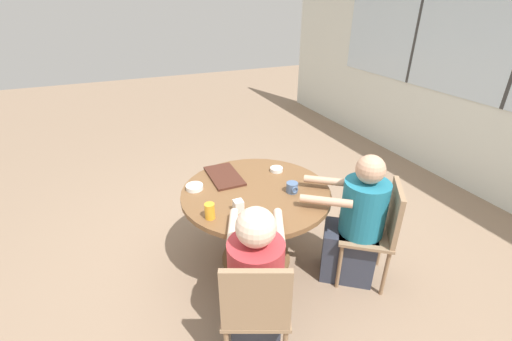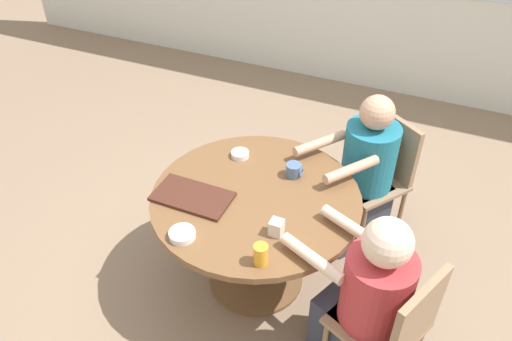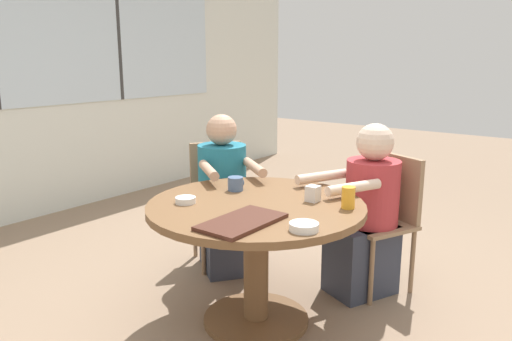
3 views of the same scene
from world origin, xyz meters
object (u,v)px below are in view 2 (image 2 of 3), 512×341
object	(u,v)px
person_man_blue_shirt	(361,180)
bowl_white_shallow	(240,154)
coffee_mug	(294,170)
milk_carton_small	(276,228)
chair_for_woman_green_shirt	(395,324)
juice_glass	(261,255)
bowl_cereal	(182,234)
person_woman_green_shirt	(365,306)
chair_for_man_blue_shirt	(382,168)

from	to	relation	value
person_man_blue_shirt	bowl_white_shallow	world-z (taller)	person_man_blue_shirt
coffee_mug	bowl_white_shallow	size ratio (longest dim) A/B	0.88
coffee_mug	milk_carton_small	xyz separation A→B (m)	(0.08, -0.48, 0.00)
chair_for_woman_green_shirt	milk_carton_small	xyz separation A→B (m)	(-0.67, 0.15, 0.23)
chair_for_woman_green_shirt	juice_glass	bearing A→B (deg)	118.33
coffee_mug	bowl_cereal	world-z (taller)	coffee_mug
person_woman_green_shirt	person_man_blue_shirt	xyz separation A→B (m)	(-0.26, 0.96, 0.00)
chair_for_man_blue_shirt	person_man_blue_shirt	xyz separation A→B (m)	(-0.10, -0.14, -0.03)
juice_glass	coffee_mug	bearing A→B (deg)	96.85
milk_carton_small	person_man_blue_shirt	bearing A→B (deg)	73.65
chair_for_man_blue_shirt	juice_glass	world-z (taller)	chair_for_man_blue_shirt
person_man_blue_shirt	milk_carton_small	xyz separation A→B (m)	(-0.26, -0.87, 0.26)
person_man_blue_shirt	milk_carton_small	world-z (taller)	person_man_blue_shirt
person_woman_green_shirt	bowl_white_shallow	size ratio (longest dim) A/B	9.89
chair_for_man_blue_shirt	bowl_cereal	xyz separation A→B (m)	(-0.79, -1.22, 0.21)
chair_for_woman_green_shirt	person_man_blue_shirt	world-z (taller)	person_man_blue_shirt
chair_for_woman_green_shirt	chair_for_man_blue_shirt	size ratio (longest dim) A/B	1.00
person_woman_green_shirt	bowl_cereal	size ratio (longest dim) A/B	7.98
bowl_white_shallow	milk_carton_small	bearing A→B (deg)	-49.62
chair_for_woman_green_shirt	bowl_cereal	world-z (taller)	chair_for_woman_green_shirt
bowl_white_shallow	juice_glass	bearing A→B (deg)	-58.57
bowl_white_shallow	chair_for_woman_green_shirt	bearing A→B (deg)	-31.35
person_woman_green_shirt	bowl_white_shallow	bearing A→B (deg)	80.96
chair_for_woman_green_shirt	juice_glass	size ratio (longest dim) A/B	7.55
juice_glass	bowl_white_shallow	world-z (taller)	juice_glass
bowl_white_shallow	chair_for_man_blue_shirt	bearing A→B (deg)	30.82
chair_for_man_blue_shirt	juice_glass	distance (m)	1.29
person_woman_green_shirt	bowl_white_shallow	world-z (taller)	person_woman_green_shirt
coffee_mug	juice_glass	distance (m)	0.70
milk_carton_small	bowl_white_shallow	world-z (taller)	milk_carton_small
person_man_blue_shirt	bowl_cereal	bearing A→B (deg)	93.78
coffee_mug	juice_glass	bearing A→B (deg)	-83.15
chair_for_man_blue_shirt	bowl_white_shallow	distance (m)	0.96
chair_for_woman_green_shirt	bowl_white_shallow	bearing A→B (deg)	82.12
chair_for_woman_green_shirt	bowl_cereal	size ratio (longest dim) A/B	6.37
chair_for_man_blue_shirt	juice_glass	bearing A→B (deg)	109.99
coffee_mug	bowl_cereal	distance (m)	0.78
milk_carton_small	bowl_cereal	xyz separation A→B (m)	(-0.43, -0.21, -0.03)
person_woman_green_shirt	coffee_mug	xyz separation A→B (m)	(-0.60, 0.57, 0.26)
juice_glass	bowl_cereal	world-z (taller)	juice_glass
coffee_mug	juice_glass	size ratio (longest dim) A/B	0.84
person_man_blue_shirt	bowl_white_shallow	distance (m)	0.82
person_man_blue_shirt	coffee_mug	distance (m)	0.58
bowl_white_shallow	bowl_cereal	world-z (taller)	bowl_cereal
chair_for_woman_green_shirt	person_man_blue_shirt	size ratio (longest dim) A/B	0.79
chair_for_woman_green_shirt	bowl_white_shallow	xyz separation A→B (m)	(-1.12, 0.68, 0.21)
person_woman_green_shirt	juice_glass	size ratio (longest dim) A/B	9.45
chair_for_man_blue_shirt	coffee_mug	world-z (taller)	chair_for_man_blue_shirt
chair_for_man_blue_shirt	bowl_cereal	size ratio (longest dim) A/B	6.37
bowl_white_shallow	coffee_mug	bearing A→B (deg)	-7.27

